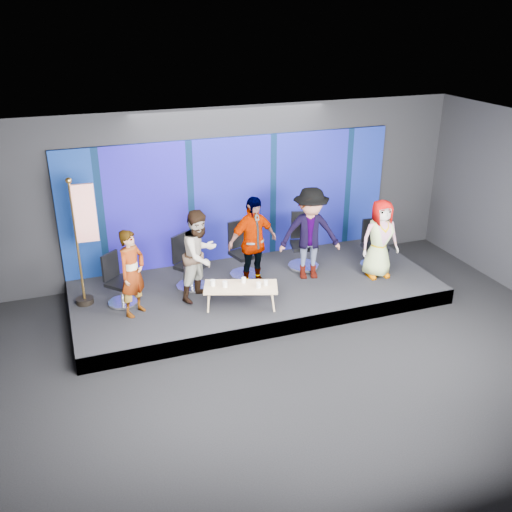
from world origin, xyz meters
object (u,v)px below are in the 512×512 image
at_px(chair_d, 303,250).
at_px(panelist_e, 380,239).
at_px(mug_e, 266,283).
at_px(chair_b, 189,271).
at_px(mug_c, 244,280).
at_px(panelist_c, 253,242).
at_px(mug_d, 259,285).
at_px(mug_b, 225,284).
at_px(panelist_d, 310,234).
at_px(panelist_a, 132,273).
at_px(mug_a, 213,283).
at_px(chair_a, 119,288).
at_px(chair_c, 244,258).
at_px(chair_e, 373,251).
at_px(flag_stand, 84,239).
at_px(panelist_b, 200,255).
at_px(coffee_table, 241,288).

xyz_separation_m(chair_d, panelist_e, (1.22, -0.91, 0.42)).
height_order(panelist_e, mug_e, panelist_e).
xyz_separation_m(chair_b, panelist_e, (3.68, -0.77, 0.45)).
relative_size(chair_d, mug_c, 11.92).
height_order(panelist_c, mug_d, panelist_c).
xyz_separation_m(mug_b, mug_e, (0.71, -0.18, -0.01)).
bearing_deg(panelist_c, mug_d, -116.74).
xyz_separation_m(panelist_c, panelist_d, (1.18, -0.01, 0.03)).
relative_size(panelist_a, mug_c, 16.30).
xyz_separation_m(mug_a, mug_b, (0.19, -0.13, 0.00)).
distance_m(chair_a, chair_b, 1.36).
height_order(chair_c, mug_a, chair_c).
distance_m(mug_a, mug_b, 0.23).
height_order(chair_a, chair_e, chair_e).
relative_size(chair_a, mug_d, 9.68).
height_order(chair_b, mug_e, chair_b).
bearing_deg(mug_b, chair_c, 57.45).
height_order(panelist_e, flag_stand, flag_stand).
bearing_deg(panelist_b, chair_d, -21.08).
bearing_deg(coffee_table, panelist_e, 5.61).
xyz_separation_m(panelist_a, mug_a, (1.37, -0.19, -0.33)).
xyz_separation_m(panelist_c, flag_stand, (-3.01, 0.33, 0.35)).
bearing_deg(chair_d, mug_a, -141.34).
distance_m(chair_b, mug_d, 1.58).
height_order(panelist_b, mug_a, panelist_b).
relative_size(chair_b, coffee_table, 0.75).
bearing_deg(chair_a, panelist_b, -51.37).
xyz_separation_m(panelist_d, mug_e, (-1.23, -0.82, -0.48)).
height_order(panelist_a, panelist_b, panelist_b).
bearing_deg(coffee_table, chair_a, 157.70).
bearing_deg(mug_c, panelist_d, 20.51).
bearing_deg(chair_c, panelist_d, -37.56).
relative_size(chair_a, mug_c, 10.07).
height_order(chair_a, panelist_d, panelist_d).
xyz_separation_m(chair_a, mug_c, (2.13, -0.72, 0.13)).
relative_size(chair_d, coffee_table, 0.81).
distance_m(panelist_e, flag_stand, 5.59).
distance_m(chair_b, flag_stand, 2.05).
relative_size(panelist_c, mug_b, 16.67).
distance_m(mug_d, flag_stand, 3.17).
bearing_deg(mug_e, coffee_table, 164.04).
bearing_deg(panelist_b, panelist_d, -32.86).
height_order(panelist_c, flag_stand, flag_stand).
bearing_deg(panelist_a, mug_b, -52.94).
bearing_deg(mug_a, mug_b, -33.60).
distance_m(chair_a, chair_e, 5.19).
bearing_deg(panelist_e, chair_b, 171.69).
height_order(panelist_b, mug_e, panelist_b).
relative_size(panelist_b, coffee_table, 1.21).
bearing_deg(chair_b, panelist_d, -44.76).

